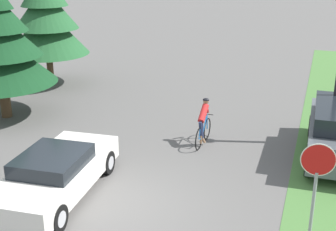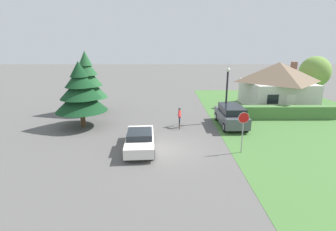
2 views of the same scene
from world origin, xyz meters
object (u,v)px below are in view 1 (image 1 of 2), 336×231
object	(u,v)px
cyclist	(203,123)
conifer_tall_far	(46,16)
sedan_left_lane	(56,174)
stop_sign	(316,179)

from	to	relation	value
cyclist	conifer_tall_far	xyz separation A→B (m)	(-8.87, 4.75, 2.55)
sedan_left_lane	stop_sign	xyz separation A→B (m)	(6.55, -0.63, 1.25)
conifer_tall_far	stop_sign	bearing A→B (deg)	-38.63
cyclist	sedan_left_lane	bearing A→B (deg)	150.89
cyclist	conifer_tall_far	bearing A→B (deg)	64.08
cyclist	stop_sign	size ratio (longest dim) A/B	0.65
sedan_left_lane	conifer_tall_far	xyz separation A→B (m)	(-6.02, 9.42, 2.66)
sedan_left_lane	stop_sign	bearing A→B (deg)	-99.26
cyclist	conifer_tall_far	distance (m)	10.38
cyclist	conifer_tall_far	size ratio (longest dim) A/B	0.29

